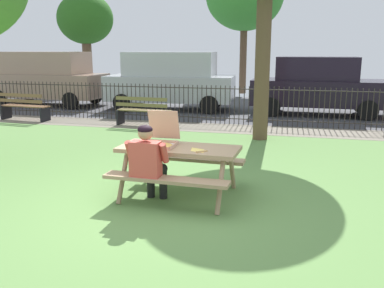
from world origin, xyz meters
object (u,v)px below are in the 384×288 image
(picnic_table_foreground, at_px, (179,158))
(park_bench_left, at_px, (24,107))
(pizza_box_open, at_px, (161,139))
(park_bench_center, at_px, (143,112))
(far_tree_left, at_px, (85,20))
(parked_car_center, at_px, (171,80))
(pizza_slice_on_table, at_px, (198,150))
(parked_car_left, at_px, (47,77))
(parked_car_right, at_px, (318,85))
(adult_at_table, at_px, (148,161))

(picnic_table_foreground, xyz_separation_m, park_bench_left, (-6.62, 5.56, -0.18))
(pizza_box_open, height_order, park_bench_left, pizza_box_open)
(pizza_box_open, relative_size, park_bench_center, 0.35)
(far_tree_left, bearing_deg, parked_car_center, -43.84)
(pizza_slice_on_table, distance_m, parked_car_left, 12.32)
(park_bench_left, bearing_deg, parked_car_right, 20.88)
(park_bench_center, height_order, parked_car_center, parked_car_center)
(parked_car_center, xyz_separation_m, parked_car_right, (5.17, 0.00, -0.09))
(pizza_box_open, height_order, parked_car_right, parked_car_right)
(park_bench_center, xyz_separation_m, parked_car_right, (4.97, 3.41, 0.59))
(picnic_table_foreground, distance_m, pizza_slice_on_table, 0.41)
(adult_at_table, bearing_deg, far_tree_left, 120.12)
(park_bench_left, xyz_separation_m, parked_car_right, (8.93, 3.41, 0.59))
(picnic_table_foreground, bearing_deg, parked_car_right, 75.52)
(far_tree_left, bearing_deg, pizza_slice_on_table, -57.60)
(adult_at_table, height_order, park_bench_left, adult_at_table)
(park_bench_left, bearing_deg, picnic_table_foreground, -40.04)
(park_bench_center, bearing_deg, parked_car_left, 147.24)
(adult_at_table, bearing_deg, pizza_slice_on_table, 27.61)
(pizza_box_open, distance_m, park_bench_left, 8.42)
(adult_at_table, distance_m, park_bench_center, 6.49)
(picnic_table_foreground, xyz_separation_m, parked_car_left, (-7.95, 8.96, 0.50))
(pizza_box_open, distance_m, parked_car_right, 9.32)
(pizza_box_open, xyz_separation_m, parked_car_center, (-2.57, 8.95, 0.23))
(pizza_box_open, relative_size, parked_car_left, 0.12)
(pizza_slice_on_table, height_order, park_bench_left, park_bench_left)
(adult_at_table, distance_m, parked_car_center, 9.80)
(parked_car_left, bearing_deg, picnic_table_foreground, -48.43)
(pizza_slice_on_table, height_order, adult_at_table, adult_at_table)
(park_bench_center, height_order, parked_car_right, parked_car_right)
(parked_car_right, bearing_deg, parked_car_left, -180.00)
(parked_car_center, bearing_deg, park_bench_left, -137.79)
(pizza_slice_on_table, height_order, parked_car_center, parked_car_center)
(park_bench_left, relative_size, parked_car_right, 0.37)
(adult_at_table, relative_size, park_bench_center, 0.73)
(parked_car_left, height_order, far_tree_left, far_tree_left)
(pizza_box_open, height_order, park_bench_center, pizza_box_open)
(picnic_table_foreground, relative_size, parked_car_right, 0.42)
(parked_car_right, bearing_deg, park_bench_center, -145.57)
(far_tree_left, bearing_deg, pizza_box_open, -59.00)
(adult_at_table, distance_m, parked_car_right, 9.82)
(picnic_table_foreground, height_order, pizza_box_open, pizza_box_open)
(parked_car_center, height_order, far_tree_left, far_tree_left)
(pizza_box_open, xyz_separation_m, park_bench_center, (-2.36, 5.54, -0.45))
(pizza_box_open, distance_m, far_tree_left, 18.09)
(picnic_table_foreground, relative_size, pizza_box_open, 3.26)
(pizza_box_open, relative_size, park_bench_left, 0.35)
(parked_car_right, bearing_deg, pizza_slice_on_table, -102.25)
(far_tree_left, bearing_deg, parked_car_right, -28.35)
(picnic_table_foreground, relative_size, pizza_slice_on_table, 5.86)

